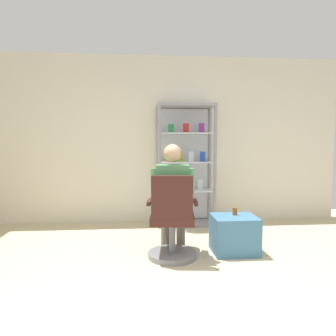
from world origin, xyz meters
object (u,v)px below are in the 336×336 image
Objects in this scene: display_cabinet_main at (185,164)px; storage_crate at (234,234)px; seated_shopkeeper at (173,194)px; office_chair at (172,225)px; tea_glass at (235,211)px.

display_cabinet_main is 1.64m from storage_crate.
seated_shopkeeper reaches higher than storage_crate.
tea_glass is (0.78, 0.24, 0.09)m from office_chair.
storage_crate is 0.27m from tea_glass.
display_cabinet_main is at bearing 76.51° from seated_shopkeeper.
office_chair is at bearing -102.78° from display_cabinet_main.
display_cabinet_main reaches higher than office_chair.
tea_glass is at bearing 16.81° from office_chair.
display_cabinet_main reaches higher than seated_shopkeeper.
display_cabinet_main is 21.55× the size of tea_glass.
office_chair is 0.74× the size of seated_shopkeeper.
display_cabinet_main is 3.68× the size of storage_crate.
office_chair is at bearing -163.19° from tea_glass.
display_cabinet_main is 1.48m from tea_glass.
office_chair is 1.86× the size of storage_crate.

